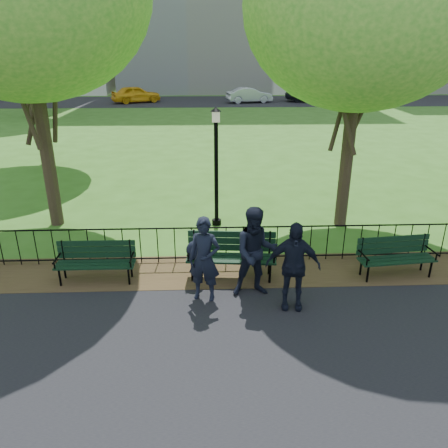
{
  "coord_description": "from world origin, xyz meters",
  "views": [
    {
      "loc": [
        -0.62,
        -7.29,
        4.75
      ],
      "look_at": [
        -0.27,
        1.5,
        1.17
      ],
      "focal_mm": 35.0,
      "sensor_mm": 36.0,
      "label": 1
    }
  ],
  "objects_px": {
    "park_bench_main": "(219,250)",
    "tree_far_w": "(14,11)",
    "taxi": "(136,94)",
    "park_bench_right_a": "(395,252)",
    "tree_mid_w": "(22,17)",
    "tree_near_e": "(363,7)",
    "park_bench_left_a": "(96,257)",
    "person_mid": "(256,252)",
    "lamppost": "(216,163)",
    "person_left": "(204,259)",
    "sedan_dark": "(316,92)",
    "person_right": "(293,266)",
    "sedan_silver": "(249,95)"
  },
  "relations": [
    {
      "from": "park_bench_right_a",
      "to": "sedan_silver",
      "type": "xyz_separation_m",
      "value": [
        -0.19,
        32.48,
        0.14
      ]
    },
    {
      "from": "person_left",
      "to": "person_right",
      "type": "relative_size",
      "value": 0.98
    },
    {
      "from": "tree_near_e",
      "to": "sedan_silver",
      "type": "relative_size",
      "value": 1.98
    },
    {
      "from": "person_mid",
      "to": "park_bench_main",
      "type": "bearing_deg",
      "value": 130.62
    },
    {
      "from": "taxi",
      "to": "park_bench_right_a",
      "type": "bearing_deg",
      "value": 172.84
    },
    {
      "from": "park_bench_left_a",
      "to": "person_mid",
      "type": "height_order",
      "value": "person_mid"
    },
    {
      "from": "tree_near_e",
      "to": "park_bench_left_a",
      "type": "bearing_deg",
      "value": -154.41
    },
    {
      "from": "tree_near_e",
      "to": "taxi",
      "type": "bearing_deg",
      "value": 108.77
    },
    {
      "from": "park_bench_left_a",
      "to": "person_mid",
      "type": "xyz_separation_m",
      "value": [
        3.38,
        -0.73,
        0.41
      ]
    },
    {
      "from": "tree_near_e",
      "to": "person_left",
      "type": "height_order",
      "value": "tree_near_e"
    },
    {
      "from": "tree_far_w",
      "to": "person_mid",
      "type": "height_order",
      "value": "tree_far_w"
    },
    {
      "from": "taxi",
      "to": "person_mid",
      "type": "bearing_deg",
      "value": 167.45
    },
    {
      "from": "taxi",
      "to": "sedan_dark",
      "type": "relative_size",
      "value": 0.76
    },
    {
      "from": "taxi",
      "to": "tree_far_w",
      "type": "bearing_deg",
      "value": 116.53
    },
    {
      "from": "park_bench_right_a",
      "to": "tree_mid_w",
      "type": "xyz_separation_m",
      "value": [
        -11.2,
        10.46,
        5.29
      ]
    },
    {
      "from": "sedan_dark",
      "to": "person_right",
      "type": "bearing_deg",
      "value": 177.9
    },
    {
      "from": "park_bench_right_a",
      "to": "tree_near_e",
      "type": "distance_m",
      "value": 5.94
    },
    {
      "from": "park_bench_right_a",
      "to": "person_right",
      "type": "relative_size",
      "value": 0.98
    },
    {
      "from": "tree_mid_w",
      "to": "person_right",
      "type": "xyz_separation_m",
      "value": [
        8.67,
        -11.66,
        -4.94
      ]
    },
    {
      "from": "lamppost",
      "to": "person_right",
      "type": "distance_m",
      "value": 4.65
    },
    {
      "from": "park_bench_main",
      "to": "lamppost",
      "type": "height_order",
      "value": "lamppost"
    },
    {
      "from": "park_bench_left_a",
      "to": "tree_far_w",
      "type": "relative_size",
      "value": 0.17
    },
    {
      "from": "tree_far_w",
      "to": "sedan_dark",
      "type": "distance_m",
      "value": 25.28
    },
    {
      "from": "tree_mid_w",
      "to": "sedan_silver",
      "type": "height_order",
      "value": "tree_mid_w"
    },
    {
      "from": "tree_near_e",
      "to": "person_right",
      "type": "xyz_separation_m",
      "value": [
        -2.21,
        -4.23,
        -4.75
      ]
    },
    {
      "from": "park_bench_right_a",
      "to": "taxi",
      "type": "xyz_separation_m",
      "value": [
        -10.49,
        32.95,
        0.21
      ]
    },
    {
      "from": "person_mid",
      "to": "taxi",
      "type": "distance_m",
      "value": 34.44
    },
    {
      "from": "lamppost",
      "to": "taxi",
      "type": "bearing_deg",
      "value": 102.51
    },
    {
      "from": "person_right",
      "to": "sedan_dark",
      "type": "relative_size",
      "value": 0.31
    },
    {
      "from": "park_bench_right_a",
      "to": "sedan_dark",
      "type": "distance_m",
      "value": 33.51
    },
    {
      "from": "park_bench_left_a",
      "to": "sedan_dark",
      "type": "bearing_deg",
      "value": 69.31
    },
    {
      "from": "park_bench_main",
      "to": "tree_far_w",
      "type": "distance_m",
      "value": 28.71
    },
    {
      "from": "lamppost",
      "to": "person_mid",
      "type": "xyz_separation_m",
      "value": [
        0.7,
        -3.85,
        -0.84
      ]
    },
    {
      "from": "lamppost",
      "to": "person_mid",
      "type": "relative_size",
      "value": 1.75
    },
    {
      "from": "lamppost",
      "to": "person_left",
      "type": "xyz_separation_m",
      "value": [
        -0.33,
        -3.98,
        -0.91
      ]
    },
    {
      "from": "park_bench_main",
      "to": "tree_mid_w",
      "type": "distance_m",
      "value": 13.74
    },
    {
      "from": "tree_far_w",
      "to": "person_left",
      "type": "xyz_separation_m",
      "value": [
        12.84,
        -25.58,
        -6.13
      ]
    },
    {
      "from": "person_right",
      "to": "taxi",
      "type": "height_order",
      "value": "person_right"
    },
    {
      "from": "sedan_silver",
      "to": "sedan_dark",
      "type": "height_order",
      "value": "sedan_dark"
    },
    {
      "from": "tree_far_w",
      "to": "person_mid",
      "type": "xyz_separation_m",
      "value": [
        13.87,
        -25.46,
        -6.06
      ]
    },
    {
      "from": "tree_mid_w",
      "to": "person_mid",
      "type": "distance_m",
      "value": 14.59
    },
    {
      "from": "tree_far_w",
      "to": "person_right",
      "type": "xyz_separation_m",
      "value": [
        14.52,
        -25.96,
        -6.11
      ]
    },
    {
      "from": "lamppost",
      "to": "sedan_silver",
      "type": "bearing_deg",
      "value": 82.85
    },
    {
      "from": "person_right",
      "to": "person_left",
      "type": "bearing_deg",
      "value": 174.33
    },
    {
      "from": "lamppost",
      "to": "person_left",
      "type": "distance_m",
      "value": 4.1
    },
    {
      "from": "tree_near_e",
      "to": "tree_mid_w",
      "type": "bearing_deg",
      "value": 145.64
    },
    {
      "from": "park_bench_right_a",
      "to": "tree_mid_w",
      "type": "height_order",
      "value": "tree_mid_w"
    },
    {
      "from": "park_bench_main",
      "to": "person_right",
      "type": "bearing_deg",
      "value": -37.54
    },
    {
      "from": "park_bench_left_a",
      "to": "person_right",
      "type": "xyz_separation_m",
      "value": [
        4.03,
        -1.24,
        0.35
      ]
    },
    {
      "from": "lamppost",
      "to": "sedan_silver",
      "type": "relative_size",
      "value": 0.8
    }
  ]
}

